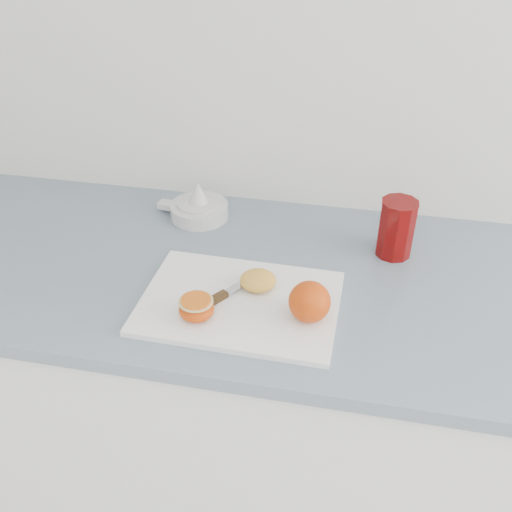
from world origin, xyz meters
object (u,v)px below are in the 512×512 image
object	(u,v)px
counter	(283,414)
cutting_board	(240,303)
half_orange	(196,308)
red_tumbler	(396,230)
citrus_juicer	(199,208)

from	to	relation	value
counter	cutting_board	xyz separation A→B (m)	(-0.08, -0.12, 0.45)
counter	half_orange	size ratio (longest dim) A/B	36.11
counter	red_tumbler	xyz separation A→B (m)	(0.21, 0.12, 0.50)
half_orange	red_tumbler	distance (m)	0.47
counter	half_orange	xyz separation A→B (m)	(-0.14, -0.19, 0.48)
cutting_board	half_orange	distance (m)	0.10
half_orange	red_tumbler	world-z (taller)	red_tumbler
cutting_board	citrus_juicer	distance (m)	0.35
half_orange	citrus_juicer	distance (m)	0.39
cutting_board	red_tumbler	xyz separation A→B (m)	(0.29, 0.24, 0.05)
half_orange	red_tumbler	bearing A→B (deg)	40.60
cutting_board	red_tumbler	size ratio (longest dim) A/B	2.91
citrus_juicer	counter	bearing A→B (deg)	-36.63
counter	cutting_board	size ratio (longest dim) A/B	6.28
cutting_board	citrus_juicer	world-z (taller)	citrus_juicer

